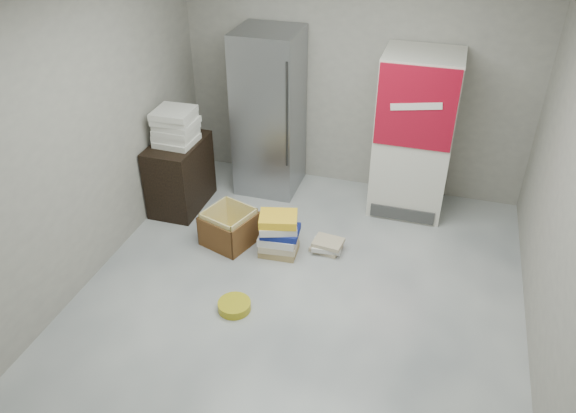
% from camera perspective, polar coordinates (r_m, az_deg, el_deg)
% --- Properties ---
extents(ground, '(5.00, 5.00, 0.00)m').
position_cam_1_polar(ground, '(5.10, 0.35, -10.96)').
color(ground, silver).
rests_on(ground, ground).
extents(room_shell, '(4.04, 5.04, 2.82)m').
position_cam_1_polar(room_shell, '(4.07, 0.44, 7.66)').
color(room_shell, '#A29E92').
rests_on(room_shell, ground).
extents(steel_fridge, '(0.70, 0.72, 1.90)m').
position_cam_1_polar(steel_fridge, '(6.52, -1.92, 9.48)').
color(steel_fridge, '#9EA0A5').
rests_on(steel_fridge, ground).
extents(coke_cooler, '(0.80, 0.73, 1.80)m').
position_cam_1_polar(coke_cooler, '(6.24, 12.70, 7.12)').
color(coke_cooler, silver).
rests_on(coke_cooler, ground).
extents(wood_shelf, '(0.50, 0.80, 0.80)m').
position_cam_1_polar(wood_shelf, '(6.46, -10.90, 3.22)').
color(wood_shelf, black).
rests_on(wood_shelf, ground).
extents(supply_box_stack, '(0.43, 0.43, 0.39)m').
position_cam_1_polar(supply_box_stack, '(6.19, -11.36, 7.99)').
color(supply_box_stack, white).
rests_on(supply_box_stack, wood_shelf).
extents(phonebook_stack_main, '(0.45, 0.40, 0.46)m').
position_cam_1_polar(phonebook_stack_main, '(5.66, -0.94, -2.85)').
color(phonebook_stack_main, tan).
rests_on(phonebook_stack_main, ground).
extents(phonebook_stack_side, '(0.35, 0.29, 0.13)m').
position_cam_1_polar(phonebook_stack_side, '(5.80, 3.99, -3.96)').
color(phonebook_stack_side, '#C6B391').
rests_on(phonebook_stack_side, ground).
extents(cardboard_box, '(0.60, 0.60, 0.38)m').
position_cam_1_polar(cardboard_box, '(5.89, -5.96, -2.31)').
color(cardboard_box, gold).
rests_on(cardboard_box, ground).
extents(bucket_lid, '(0.33, 0.33, 0.08)m').
position_cam_1_polar(bucket_lid, '(5.15, -5.47, -10.01)').
color(bucket_lid, gold).
rests_on(bucket_lid, ground).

